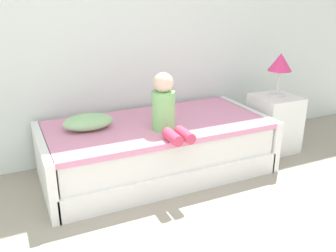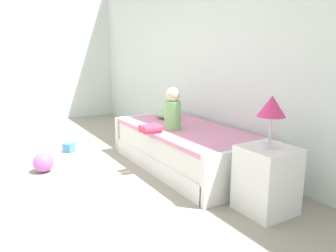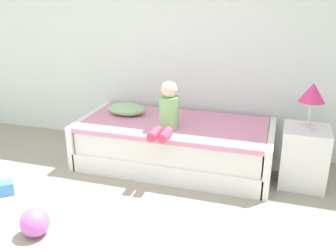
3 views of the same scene
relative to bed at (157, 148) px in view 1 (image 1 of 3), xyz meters
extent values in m
cube|color=silver|center=(-0.34, 0.60, 1.20)|extent=(7.20, 0.10, 2.90)
cube|color=white|center=(0.00, 0.00, -0.15)|extent=(2.00, 1.00, 0.20)
cube|color=white|center=(0.00, 0.00, 0.08)|extent=(1.94, 0.94, 0.25)
cube|color=pink|center=(0.00, 0.00, 0.23)|extent=(1.98, 0.98, 0.05)
cube|color=white|center=(-1.02, 0.00, 0.00)|extent=(0.07, 1.00, 0.50)
cube|color=white|center=(1.02, 0.00, 0.00)|extent=(0.07, 1.00, 0.50)
cube|color=white|center=(1.35, -0.04, 0.05)|extent=(0.44, 0.44, 0.60)
cylinder|color=silver|center=(1.35, -0.04, 0.37)|extent=(0.15, 0.15, 0.03)
cylinder|color=silver|center=(1.35, -0.04, 0.50)|extent=(0.02, 0.02, 0.24)
cone|color=#E5387A|center=(1.35, -0.04, 0.71)|extent=(0.24, 0.24, 0.18)
cylinder|color=#7FC672|center=(-0.01, -0.18, 0.42)|extent=(0.20, 0.20, 0.34)
sphere|color=beige|center=(-0.01, -0.18, 0.67)|extent=(0.17, 0.17, 0.17)
cylinder|color=#D83F60|center=(-0.07, -0.48, 0.30)|extent=(0.09, 0.22, 0.09)
cylinder|color=#D83F60|center=(0.04, -0.48, 0.30)|extent=(0.09, 0.22, 0.09)
ellipsoid|color=#99CC8C|center=(-0.60, 0.10, 0.32)|extent=(0.44, 0.30, 0.13)
camera|label=1|loc=(-1.23, -2.92, 1.40)|focal=39.22mm
camera|label=2|loc=(3.22, -2.18, 1.15)|focal=34.78mm
camera|label=3|loc=(1.06, -3.67, 1.65)|focal=40.03mm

